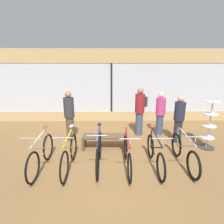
# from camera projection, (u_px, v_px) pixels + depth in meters

# --- Properties ---
(ground_plane) EXTENTS (24.00, 24.00, 0.00)m
(ground_plane) POSITION_uv_depth(u_px,v_px,m) (113.00, 162.00, 4.71)
(ground_plane) COLOR olive
(shop_back_wall) EXTENTS (12.00, 0.08, 3.20)m
(shop_back_wall) POSITION_uv_depth(u_px,v_px,m) (111.00, 86.00, 7.74)
(shop_back_wall) COLOR tan
(shop_back_wall) RESTS_ON ground_plane
(bicycle_far_left) EXTENTS (0.46, 1.71, 1.04)m
(bicycle_far_left) POSITION_uv_depth(u_px,v_px,m) (41.00, 154.00, 4.32)
(bicycle_far_left) COLOR black
(bicycle_far_left) RESTS_ON ground_plane
(bicycle_left) EXTENTS (0.46, 1.72, 1.04)m
(bicycle_left) POSITION_uv_depth(u_px,v_px,m) (70.00, 154.00, 4.33)
(bicycle_left) COLOR black
(bicycle_left) RESTS_ON ground_plane
(bicycle_center_left) EXTENTS (0.46, 1.71, 1.04)m
(bicycle_center_left) POSITION_uv_depth(u_px,v_px,m) (99.00, 152.00, 4.45)
(bicycle_center_left) COLOR black
(bicycle_center_left) RESTS_ON ground_plane
(bicycle_center_right) EXTENTS (0.46, 1.70, 1.02)m
(bicycle_center_right) POSITION_uv_depth(u_px,v_px,m) (127.00, 154.00, 4.36)
(bicycle_center_right) COLOR black
(bicycle_center_right) RESTS_ON ground_plane
(bicycle_right) EXTENTS (0.46, 1.70, 1.01)m
(bicycle_right) POSITION_uv_depth(u_px,v_px,m) (155.00, 154.00, 4.40)
(bicycle_right) COLOR black
(bicycle_right) RESTS_ON ground_plane
(bicycle_far_right) EXTENTS (0.46, 1.72, 1.02)m
(bicycle_far_right) POSITION_uv_depth(u_px,v_px,m) (184.00, 152.00, 4.47)
(bicycle_far_right) COLOR black
(bicycle_far_right) RESTS_ON ground_plane
(accessory_rack) EXTENTS (0.48, 0.48, 1.59)m
(accessory_rack) POSITION_uv_depth(u_px,v_px,m) (209.00, 128.00, 5.36)
(accessory_rack) COLOR #333333
(accessory_rack) RESTS_ON ground_plane
(display_bench) EXTENTS (1.40, 0.44, 0.42)m
(display_bench) POSITION_uv_depth(u_px,v_px,m) (105.00, 138.00, 5.42)
(display_bench) COLOR brown
(display_bench) RESTS_ON ground_plane
(customer_near_rack) EXTENTS (0.37, 0.37, 1.71)m
(customer_near_rack) POSITION_uv_depth(u_px,v_px,m) (69.00, 115.00, 5.87)
(customer_near_rack) COLOR brown
(customer_near_rack) RESTS_ON ground_plane
(customer_by_window) EXTENTS (0.54, 0.55, 1.76)m
(customer_by_window) POSITION_uv_depth(u_px,v_px,m) (140.00, 110.00, 6.33)
(customer_by_window) COLOR #424C6B
(customer_by_window) RESTS_ON ground_plane
(customer_mid_floor) EXTENTS (0.41, 0.41, 1.58)m
(customer_mid_floor) POSITION_uv_depth(u_px,v_px,m) (179.00, 119.00, 5.75)
(customer_mid_floor) COLOR #2D2D38
(customer_mid_floor) RESTS_ON ground_plane
(customer_near_bench) EXTENTS (0.45, 0.45, 1.58)m
(customer_near_bench) POSITION_uv_depth(u_px,v_px,m) (160.00, 113.00, 6.40)
(customer_near_bench) COLOR #424C6B
(customer_near_bench) RESTS_ON ground_plane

